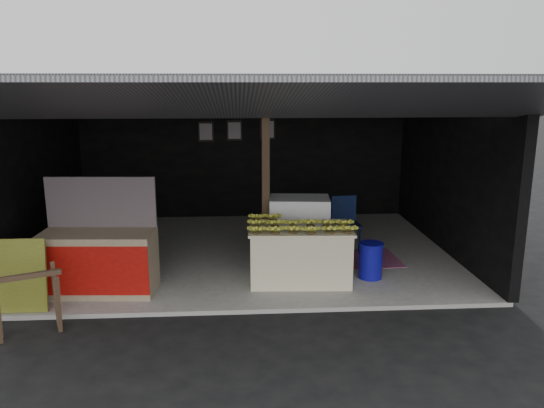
{
  "coord_description": "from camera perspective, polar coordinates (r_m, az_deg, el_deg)",
  "views": [
    {
      "loc": [
        -0.13,
        -6.35,
        2.92
      ],
      "look_at": [
        0.38,
        1.55,
        1.1
      ],
      "focal_mm": 35.0,
      "sensor_mm": 36.0,
      "label": 1
    }
  ],
  "objects": [
    {
      "name": "ground",
      "position": [
        6.99,
        -2.32,
        -11.76
      ],
      "size": [
        80.0,
        80.0,
        0.0
      ],
      "primitive_type": "plane",
      "color": "black",
      "rests_on": "ground"
    },
    {
      "name": "concrete_slab",
      "position": [
        9.31,
        -2.71,
        -5.15
      ],
      "size": [
        7.0,
        5.0,
        0.06
      ],
      "primitive_type": "cube",
      "color": "gray",
      "rests_on": "ground"
    },
    {
      "name": "shophouse",
      "position": [
        9.2,
        -2.88,
        7.82
      ],
      "size": [
        7.4,
        7.29,
        3.02
      ],
      "color": "black",
      "rests_on": "ground"
    },
    {
      "name": "banana_table",
      "position": [
        7.8,
        3.04,
        -5.37
      ],
      "size": [
        1.54,
        1.0,
        0.82
      ],
      "rotation": [
        0.0,
        0.0,
        -0.06
      ],
      "color": "silver",
      "rests_on": "concrete_slab"
    },
    {
      "name": "banana_pile",
      "position": [
        7.66,
        3.09,
        -1.9
      ],
      "size": [
        1.41,
        0.9,
        0.16
      ],
      "primitive_type": null,
      "rotation": [
        0.0,
        0.0,
        -0.06
      ],
      "color": "gold",
      "rests_on": "banana_table"
    },
    {
      "name": "white_crate",
      "position": [
        8.64,
        2.96,
        -2.73
      ],
      "size": [
        1.01,
        0.73,
        1.06
      ],
      "rotation": [
        0.0,
        0.0,
        -0.09
      ],
      "color": "white",
      "rests_on": "concrete_slab"
    },
    {
      "name": "neighbor_stall",
      "position": [
        7.74,
        -18.15,
        -5.66
      ],
      "size": [
        1.57,
        0.79,
        1.58
      ],
      "rotation": [
        0.0,
        0.0,
        -0.06
      ],
      "color": "#998466",
      "rests_on": "concrete_slab"
    },
    {
      "name": "green_signboard",
      "position": [
        7.47,
        -25.4,
        -6.99
      ],
      "size": [
        0.63,
        0.17,
        0.95
      ],
      "primitive_type": "cube",
      "rotation": [
        -0.14,
        0.0,
        0.0
      ],
      "color": "black",
      "rests_on": "concrete_slab"
    },
    {
      "name": "sawhorse",
      "position": [
        6.86,
        -24.84,
        -9.08
      ],
      "size": [
        0.89,
        0.89,
        0.77
      ],
      "rotation": [
        0.0,
        0.0,
        0.4
      ],
      "color": "#503928",
      "rests_on": "ground"
    },
    {
      "name": "water_barrel",
      "position": [
        8.08,
        10.55,
        -6.08
      ],
      "size": [
        0.35,
        0.35,
        0.51
      ],
      "primitive_type": "cylinder",
      "color": "#0D0C8C",
      "rests_on": "concrete_slab"
    },
    {
      "name": "plastic_chair",
      "position": [
        9.29,
        7.87,
        -1.55
      ],
      "size": [
        0.48,
        0.48,
        0.94
      ],
      "rotation": [
        0.0,
        0.0,
        0.1
      ],
      "color": "#091435",
      "rests_on": "concrete_slab"
    },
    {
      "name": "magenta_rug",
      "position": [
        8.92,
        8.66,
        -5.86
      ],
      "size": [
        1.56,
        1.09,
        0.01
      ],
      "primitive_type": "cube",
      "rotation": [
        0.0,
        0.0,
        0.06
      ],
      "color": "#7E1C59",
      "rests_on": "concrete_slab"
    },
    {
      "name": "picture_frames",
      "position": [
        11.29,
        -3.89,
        7.89
      ],
      "size": [
        1.62,
        0.04,
        0.46
      ],
      "color": "black",
      "rests_on": "shophouse"
    }
  ]
}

